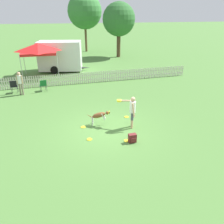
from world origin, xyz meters
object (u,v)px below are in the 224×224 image
(frisbee_near_dog, at_px, (127,117))
(frisbee_far_scatter, at_px, (127,141))
(equipment_trailer, at_px, (60,56))
(tree_left_grove, at_px, (85,11))
(backpack_on_grass, at_px, (132,138))
(folding_chair_center, at_px, (43,84))
(tree_right_grove, at_px, (119,20))
(leaping_dog, at_px, (99,115))
(folding_chair_blue_left, at_px, (14,85))
(handler_person, at_px, (132,109))
(frisbee_near_handler, at_px, (89,139))
(frisbee_midfield, at_px, (83,127))
(spectator_standing, at_px, (20,81))
(canopy_tent_main, at_px, (38,48))

(frisbee_near_dog, bearing_deg, frisbee_far_scatter, -109.50)
(equipment_trailer, distance_m, tree_left_grove, 12.26)
(frisbee_far_scatter, bearing_deg, frisbee_near_dog, 70.50)
(frisbee_far_scatter, bearing_deg, backpack_on_grass, -37.55)
(folding_chair_center, bearing_deg, tree_right_grove, -140.80)
(leaping_dog, height_order, folding_chair_blue_left, folding_chair_blue_left)
(handler_person, distance_m, frisbee_near_handler, 2.42)
(frisbee_midfield, bearing_deg, folding_chair_blue_left, 120.98)
(frisbee_near_dog, distance_m, folding_chair_center, 7.00)
(frisbee_near_dog, bearing_deg, folding_chair_center, 127.06)
(leaping_dog, relative_size, frisbee_near_dog, 4.91)
(spectator_standing, xyz_separation_m, equipment_trailer, (3.07, 6.14, 0.48))
(handler_person, relative_size, frisbee_near_dog, 6.74)
(handler_person, xyz_separation_m, frisbee_midfield, (-2.23, 0.61, -0.96))
(frisbee_midfield, distance_m, spectator_standing, 6.65)
(frisbee_near_handler, distance_m, tree_right_grove, 20.30)
(frisbee_far_scatter, height_order, tree_right_grove, tree_right_grove)
(frisbee_near_dog, bearing_deg, frisbee_near_handler, -143.89)
(folding_chair_center, bearing_deg, leaping_dog, 101.58)
(equipment_trailer, height_order, tree_right_grove, tree_right_grove)
(leaping_dog, xyz_separation_m, frisbee_far_scatter, (0.78, -1.76, -0.52))
(leaping_dog, distance_m, tree_right_grove, 18.84)
(frisbee_near_dog, xyz_separation_m, folding_chair_blue_left, (-6.12, 5.70, 0.54))
(backpack_on_grass, xyz_separation_m, tree_right_grove, (5.45, 19.20, 4.15))
(canopy_tent_main, bearing_deg, frisbee_midfield, -79.07)
(frisbee_near_handler, bearing_deg, backpack_on_grass, -22.27)
(canopy_tent_main, bearing_deg, frisbee_near_handler, -79.79)
(frisbee_far_scatter, bearing_deg, frisbee_near_handler, 160.09)
(folding_chair_center, bearing_deg, canopy_tent_main, -99.57)
(frisbee_near_handler, relative_size, tree_left_grove, 0.03)
(backpack_on_grass, xyz_separation_m, spectator_standing, (-5.04, 7.64, 0.75))
(frisbee_midfield, height_order, frisbee_far_scatter, same)
(canopy_tent_main, relative_size, equipment_trailer, 0.59)
(spectator_standing, bearing_deg, frisbee_near_dog, 159.19)
(backpack_on_grass, bearing_deg, handler_person, 71.82)
(handler_person, xyz_separation_m, tree_right_grove, (5.03, 17.91, 3.37))
(frisbee_near_dog, xyz_separation_m, backpack_on_grass, (-0.59, -2.40, 0.18))
(frisbee_near_handler, relative_size, frisbee_near_dog, 1.00)
(handler_person, distance_m, frisbee_far_scatter, 1.61)
(folding_chair_center, bearing_deg, handler_person, 109.27)
(canopy_tent_main, relative_size, tree_right_grove, 0.45)
(frisbee_near_dog, height_order, frisbee_midfield, same)
(folding_chair_blue_left, relative_size, equipment_trailer, 0.19)
(frisbee_near_handler, height_order, frisbee_midfield, same)
(tree_right_grove, bearing_deg, frisbee_near_handler, -111.21)
(frisbee_far_scatter, bearing_deg, spectator_standing, 122.86)
(handler_person, relative_size, tree_left_grove, 0.21)
(folding_chair_center, bearing_deg, frisbee_near_handler, 92.69)
(tree_right_grove, bearing_deg, folding_chair_blue_left, -134.67)
(frisbee_near_dog, bearing_deg, backpack_on_grass, -103.89)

